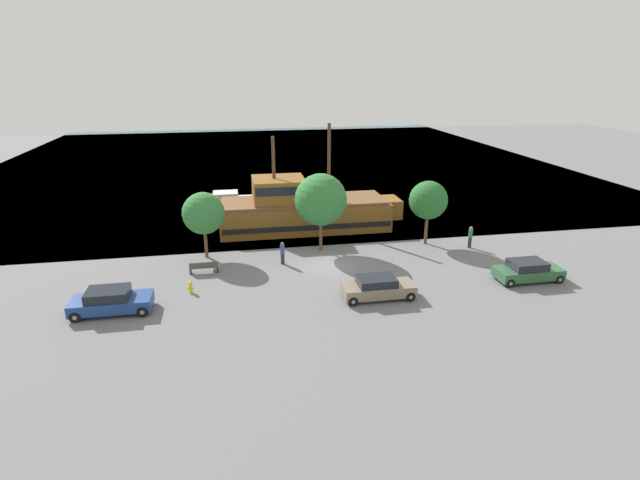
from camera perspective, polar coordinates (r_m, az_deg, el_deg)
ground_plane at (r=36.25m, az=0.85°, el=-2.80°), size 160.00×160.00×0.00m
water_surface at (r=78.41m, az=-5.47°, el=9.20°), size 80.00×80.00×0.00m
pirate_ship at (r=43.75m, az=-2.06°, el=3.42°), size 15.93×5.03×9.11m
moored_boat_dockside at (r=51.45m, az=-10.28°, el=4.34°), size 6.17×2.57×1.63m
parked_car_curb_front at (r=31.58m, az=-22.80°, el=-6.45°), size 4.53×2.02×1.47m
parked_car_curb_mid at (r=31.11m, az=6.63°, el=-5.43°), size 4.45×1.84×1.39m
parked_car_curb_rear at (r=36.13m, az=22.67°, el=-3.26°), size 4.39×1.93×1.40m
fire_hydrant at (r=32.73m, az=-14.57°, el=-5.20°), size 0.42×0.25×0.76m
bench_promenade_east at (r=35.50m, az=-13.13°, el=-3.05°), size 1.96×0.45×0.85m
pedestrian_walking_near at (r=40.99m, az=16.80°, el=0.34°), size 0.32×0.32×1.76m
pedestrian_walking_far at (r=36.13m, az=-4.31°, el=-1.48°), size 0.32×0.32×1.68m
tree_row_east at (r=37.52m, az=-13.17°, el=2.98°), size 3.10×3.10×4.98m
tree_row_mideast at (r=37.77m, az=0.09°, el=4.62°), size 3.96×3.96×6.06m
tree_row_midwest at (r=40.31m, az=12.27°, el=4.46°), size 3.03×3.03×5.14m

